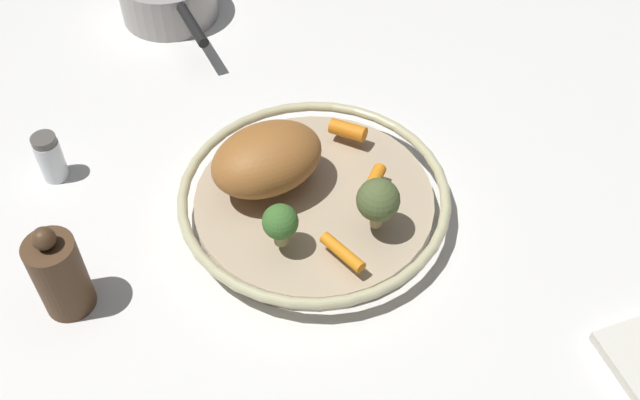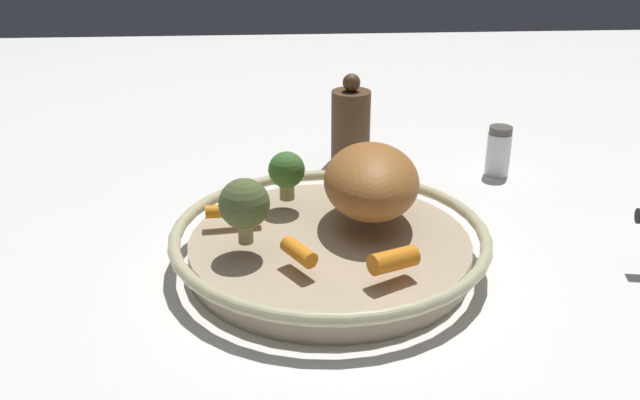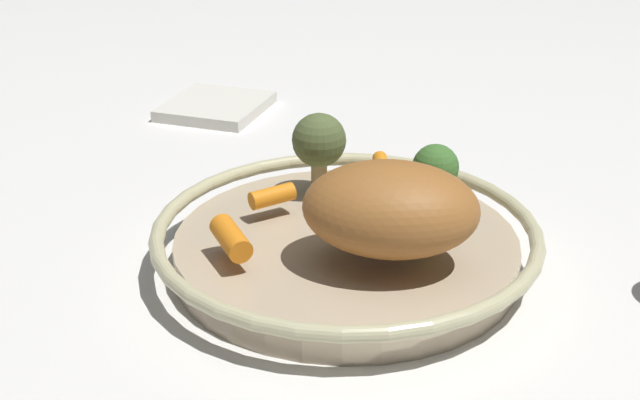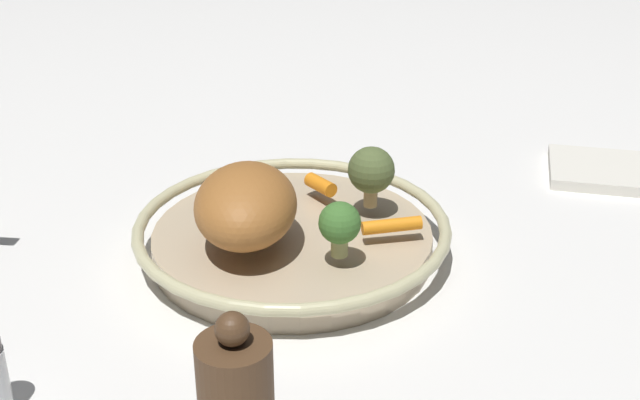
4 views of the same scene
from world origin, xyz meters
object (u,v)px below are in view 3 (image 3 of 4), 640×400
at_px(serving_bowl, 346,244).
at_px(baby_carrot_left, 272,196).
at_px(baby_carrot_near_rim, 383,170).
at_px(dish_towel, 216,106).
at_px(broccoli_floret_large, 435,169).
at_px(broccoli_floret_edge, 319,141).
at_px(baby_carrot_right, 231,238).
at_px(roast_chicken_piece, 391,209).

height_order(serving_bowl, baby_carrot_left, baby_carrot_left).
distance_m(baby_carrot_left, baby_carrot_near_rim, 0.12).
relative_size(serving_bowl, dish_towel, 2.64).
bearing_deg(broccoli_floret_large, baby_carrot_near_rim, 37.09).
bearing_deg(serving_bowl, dish_towel, 23.48).
relative_size(baby_carrot_near_rim, broccoli_floret_edge, 0.91).
bearing_deg(dish_towel, baby_carrot_near_rim, -145.45).
xyz_separation_m(serving_bowl, baby_carrot_right, (-0.05, 0.09, 0.03)).
distance_m(baby_carrot_right, broccoli_floret_edge, 0.15).
distance_m(roast_chicken_piece, broccoli_floret_large, 0.10).
distance_m(baby_carrot_near_rim, broccoli_floret_edge, 0.07).
distance_m(baby_carrot_right, broccoli_floret_large, 0.19).
bearing_deg(serving_bowl, broccoli_floret_large, -61.08).
bearing_deg(dish_towel, serving_bowl, -156.52).
bearing_deg(broccoli_floret_edge, dish_towel, 25.02).
bearing_deg(baby_carrot_left, dish_towel, 16.44).
height_order(baby_carrot_right, broccoli_floret_large, broccoli_floret_large).
xyz_separation_m(baby_carrot_left, dish_towel, (0.37, 0.11, -0.04)).
xyz_separation_m(baby_carrot_left, baby_carrot_near_rim, (0.06, -0.10, -0.00)).
bearing_deg(baby_carrot_near_rim, baby_carrot_right, 140.58).
bearing_deg(dish_towel, baby_carrot_left, -163.56).
xyz_separation_m(baby_carrot_right, baby_carrot_left, (0.09, -0.02, -0.00)).
distance_m(serving_bowl, roast_chicken_piece, 0.08).
distance_m(baby_carrot_left, broccoli_floret_large, 0.14).
bearing_deg(broccoli_floret_large, dish_towel, 34.97).
height_order(baby_carrot_left, broccoli_floret_large, broccoli_floret_large).
relative_size(serving_bowl, broccoli_floret_edge, 4.95).
bearing_deg(broccoli_floret_edge, broccoli_floret_large, -112.71).
xyz_separation_m(serving_bowl, dish_towel, (0.40, 0.17, -0.02)).
relative_size(roast_chicken_piece, broccoli_floret_large, 2.50).
xyz_separation_m(baby_carrot_right, broccoli_floret_large, (0.09, -0.17, 0.02)).
distance_m(serving_bowl, broccoli_floret_large, 0.10).
xyz_separation_m(baby_carrot_near_rim, broccoli_floret_large, (-0.06, -0.04, 0.03)).
height_order(serving_bowl, baby_carrot_right, baby_carrot_right).
bearing_deg(broccoli_floret_edge, roast_chicken_piece, -154.88).
distance_m(baby_carrot_right, baby_carrot_left, 0.09).
bearing_deg(baby_carrot_right, roast_chicken_piece, -88.01).
height_order(baby_carrot_right, baby_carrot_left, baby_carrot_right).
xyz_separation_m(serving_bowl, roast_chicken_piece, (-0.05, -0.04, 0.06)).
xyz_separation_m(roast_chicken_piece, broccoli_floret_large, (0.09, -0.04, -0.00)).
relative_size(serving_bowl, baby_carrot_right, 7.01).
bearing_deg(broccoli_floret_large, roast_chicken_piece, 155.01).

